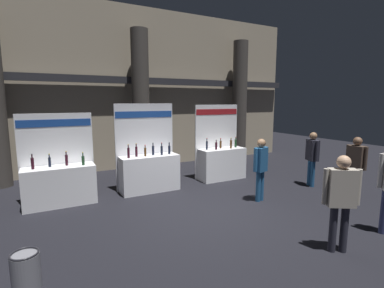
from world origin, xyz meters
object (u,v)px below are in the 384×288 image
(exhibitor_booth_1, at_px, (149,169))
(visitor_2, at_px, (341,195))
(trash_bin, at_px, (27,279))
(visitor_1, at_px, (312,154))
(visitor_5, at_px, (261,165))
(exhibitor_booth_0, at_px, (60,182))
(visitor_3, at_px, (356,163))
(exhibitor_booth_2, at_px, (221,160))

(exhibitor_booth_1, xyz_separation_m, visitor_2, (1.68, -4.69, 0.37))
(exhibitor_booth_1, bearing_deg, trash_bin, -127.95)
(visitor_1, height_order, visitor_5, visitor_1)
(exhibitor_booth_0, bearing_deg, trash_bin, -99.20)
(exhibitor_booth_0, distance_m, visitor_2, 6.15)
(visitor_3, bearing_deg, visitor_1, -4.34)
(exhibitor_booth_1, xyz_separation_m, visitor_5, (2.20, -2.14, 0.31))
(trash_bin, relative_size, visitor_2, 0.42)
(visitor_5, bearing_deg, exhibitor_booth_2, -113.31)
(exhibitor_booth_0, distance_m, exhibitor_booth_1, 2.31)
(exhibitor_booth_2, xyz_separation_m, visitor_3, (1.91, -3.30, 0.36))
(exhibitor_booth_0, relative_size, visitor_3, 1.37)
(exhibitor_booth_0, relative_size, visitor_5, 1.40)
(exhibitor_booth_2, xyz_separation_m, visitor_1, (1.92, -1.96, 0.35))
(visitor_3, relative_size, visitor_5, 1.02)
(visitor_3, height_order, visitor_5, visitor_3)
(exhibitor_booth_1, relative_size, visitor_1, 1.52)
(visitor_1, bearing_deg, exhibitor_booth_0, -84.55)
(visitor_3, bearing_deg, exhibitor_booth_2, 26.31)
(trash_bin, distance_m, visitor_3, 7.37)
(exhibitor_booth_0, xyz_separation_m, exhibitor_booth_2, (4.82, 0.13, 0.04))
(visitor_2, height_order, visitor_5, visitor_2)
(exhibitor_booth_2, relative_size, visitor_1, 1.49)
(visitor_2, xyz_separation_m, visitor_3, (2.74, 1.50, -0.02))
(exhibitor_booth_0, xyz_separation_m, visitor_1, (6.74, -1.83, 0.39))
(exhibitor_booth_0, bearing_deg, exhibitor_booth_1, 0.72)
(visitor_2, bearing_deg, exhibitor_booth_2, 112.27)
(exhibitor_booth_0, xyz_separation_m, exhibitor_booth_1, (2.31, 0.03, 0.05))
(exhibitor_booth_1, relative_size, trash_bin, 3.52)
(exhibitor_booth_2, height_order, visitor_1, exhibitor_booth_2)
(exhibitor_booth_0, height_order, visitor_3, exhibitor_booth_0)
(exhibitor_booth_1, xyz_separation_m, exhibitor_booth_2, (2.51, 0.10, -0.01))
(trash_bin, bearing_deg, exhibitor_booth_1, 52.05)
(exhibitor_booth_2, height_order, trash_bin, exhibitor_booth_2)
(exhibitor_booth_2, bearing_deg, visitor_3, -59.98)
(exhibitor_booth_2, distance_m, visitor_5, 2.29)
(exhibitor_booth_1, height_order, visitor_5, exhibitor_booth_1)
(exhibitor_booth_1, relative_size, exhibitor_booth_2, 1.02)
(trash_bin, height_order, visitor_5, visitor_5)
(visitor_1, bearing_deg, visitor_3, 19.97)
(visitor_2, bearing_deg, visitor_5, 110.55)
(visitor_2, bearing_deg, trash_bin, -159.78)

